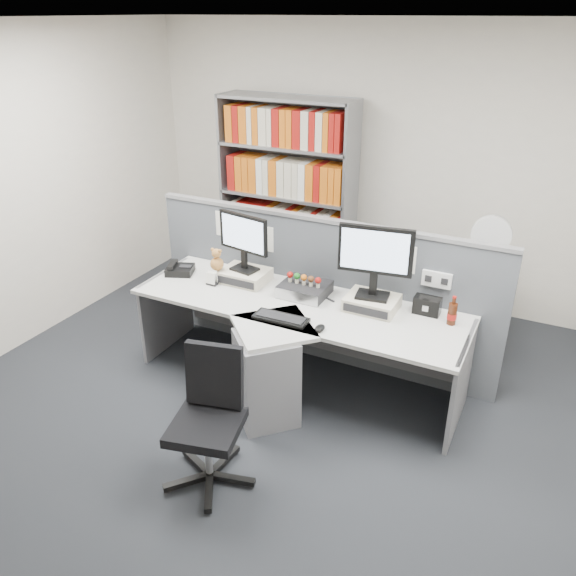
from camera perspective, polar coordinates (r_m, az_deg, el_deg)
The scene contains 21 objects.
ground at distance 4.21m, azimuth -4.07°, elevation -14.90°, with size 5.50×5.50×0.00m, color #2C2E33.
room_shell at distance 3.33m, azimuth -5.04°, elevation 9.14°, with size 5.04×5.54×2.72m.
partition at distance 4.79m, azimuth 3.24°, elevation -0.13°, with size 3.00×0.08×1.27m.
desk at distance 4.36m, azimuth -0.32°, elevation -5.78°, with size 2.60×1.20×0.72m.
monitor_riser_left at distance 4.75m, azimuth -4.32°, elevation 1.23°, with size 0.38×0.31×0.10m.
monitor_riser_right at distance 4.34m, azimuth 8.32°, elevation -1.47°, with size 0.38×0.31×0.10m.
monitor_left at distance 4.62m, azimuth -4.45°, elevation 5.02°, with size 0.47×0.18×0.48m.
monitor_right at distance 4.18m, azimuth 8.66°, elevation 3.16°, with size 0.54×0.21×0.55m.
desktop_pc at distance 4.51m, azimuth 1.66°, elevation -0.12°, with size 0.36×0.32×0.10m.
figurines at distance 4.45m, azimuth 1.59°, elevation 0.95°, with size 0.29×0.05×0.09m.
keyboard at distance 4.16m, azimuth -0.71°, elevation -3.00°, with size 0.41×0.16×0.03m.
mouse at distance 4.03m, azimuth 3.18°, elevation -4.00°, with size 0.06×0.10×0.04m, color black.
desk_phone at distance 4.97m, azimuth -10.74°, elevation 1.83°, with size 0.28×0.27×0.09m.
desk_calendar at distance 4.72m, azimuth -7.57°, elevation 0.87°, with size 0.09×0.07×0.11m.
plush_toy at distance 4.71m, azimuth -7.09°, elevation 2.68°, with size 0.11×0.11×0.19m.
speaker at distance 4.35m, azimuth 13.65°, elevation -1.70°, with size 0.20×0.11×0.13m, color black.
cola_bottle at distance 4.24m, azimuth 15.99°, elevation -2.48°, with size 0.07×0.07×0.22m.
shelving_unit at distance 6.03m, azimuth -0.09°, elevation 8.84°, with size 1.41×0.40×2.00m.
filing_cabinet at distance 5.31m, azimuth 18.38°, elevation -2.37°, with size 0.45×0.61×0.70m.
desk_fan at distance 5.03m, azimuth 19.47°, elevation 4.59°, with size 0.33×0.19×0.55m.
office_chair at distance 3.69m, azimuth -7.79°, elevation -12.32°, with size 0.59×0.57×0.89m.
Camera 1 is at (1.67, -2.72, 2.75)m, focal length 35.80 mm.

